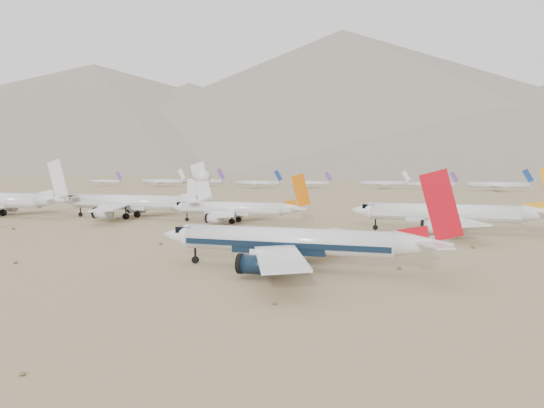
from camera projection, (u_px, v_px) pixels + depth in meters
The scene contains 8 objects.
ground at pixel (265, 263), 99.21m from camera, with size 7000.00×7000.00×0.00m, color #8B7151.
main_airliner at pixel (299, 242), 92.44m from camera, with size 50.45×49.27×17.80m.
row2_gold_tail at pixel (452, 214), 143.57m from camera, with size 52.29×51.14×18.62m.
row2_orange_tail at pixel (237, 209), 167.91m from camera, with size 44.77×43.79×15.97m.
row2_white_trijet at pixel (135, 202), 182.16m from camera, with size 55.22×53.96×19.57m.
distant_storage_row at pixel (332, 183), 419.67m from camera, with size 473.13×60.75×13.83m.
mountain_range at pixel (458, 109), 1627.57m from camera, with size 7354.00×3024.00×470.00m.
desert_scrub at pixel (213, 297), 72.15m from camera, with size 261.14×122.07×0.63m.
Camera 1 is at (31.46, -92.97, 18.24)m, focal length 35.00 mm.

